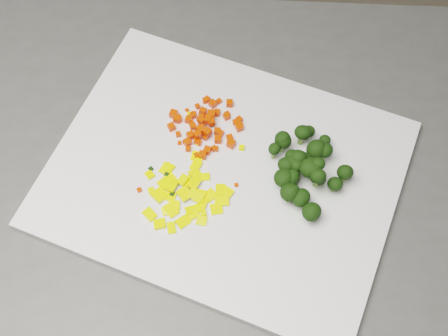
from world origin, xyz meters
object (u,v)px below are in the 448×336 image
(cutting_board, at_px, (224,174))
(carrot_pile, at_px, (205,122))
(counter_block, at_px, (204,286))
(pepper_pile, at_px, (184,191))
(broccoli_pile, at_px, (310,166))

(cutting_board, relative_size, carrot_pile, 4.50)
(counter_block, bearing_deg, carrot_pile, 99.54)
(pepper_pile, bearing_deg, carrot_pile, 94.93)
(counter_block, xyz_separation_m, cutting_board, (0.03, 0.02, 0.46))
(pepper_pile, height_order, broccoli_pile, broccoli_pile)
(carrot_pile, xyz_separation_m, pepper_pile, (0.01, -0.11, -0.01))
(pepper_pile, bearing_deg, broccoli_pile, 28.07)
(carrot_pile, xyz_separation_m, broccoli_pile, (0.15, -0.03, 0.01))
(pepper_pile, distance_m, broccoli_pile, 0.16)
(broccoli_pile, bearing_deg, counter_block, -159.55)
(counter_block, distance_m, pepper_pile, 0.47)
(counter_block, height_order, pepper_pile, pepper_pile)
(carrot_pile, bearing_deg, pepper_pile, -85.07)
(carrot_pile, relative_size, pepper_pile, 0.86)
(counter_block, xyz_separation_m, broccoli_pile, (0.14, 0.05, 0.49))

